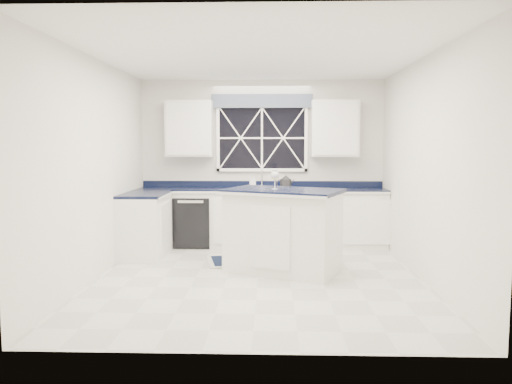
{
  "coord_description": "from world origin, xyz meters",
  "views": [
    {
      "loc": [
        0.16,
        -6.04,
        1.66
      ],
      "look_at": [
        -0.04,
        0.4,
        1.03
      ],
      "focal_mm": 35.0,
      "sensor_mm": 36.0,
      "label": 1
    }
  ],
  "objects_px": {
    "soap_bottle": "(253,181)",
    "island": "(283,230)",
    "dishwasher": "(194,221)",
    "wine_glass": "(275,176)",
    "kettle": "(286,182)",
    "faucet": "(262,178)"
  },
  "relations": [
    {
      "from": "wine_glass",
      "to": "soap_bottle",
      "type": "xyz_separation_m",
      "value": [
        -0.35,
        1.72,
        -0.19
      ]
    },
    {
      "from": "dishwasher",
      "to": "wine_glass",
      "type": "relative_size",
      "value": 3.37
    },
    {
      "from": "island",
      "to": "kettle",
      "type": "height_order",
      "value": "kettle"
    },
    {
      "from": "kettle",
      "to": "wine_glass",
      "type": "height_order",
      "value": "wine_glass"
    },
    {
      "from": "soap_bottle",
      "to": "kettle",
      "type": "bearing_deg",
      "value": -14.63
    },
    {
      "from": "kettle",
      "to": "soap_bottle",
      "type": "xyz_separation_m",
      "value": [
        -0.53,
        0.14,
        0.01
      ]
    },
    {
      "from": "wine_glass",
      "to": "dishwasher",
      "type": "bearing_deg",
      "value": 129.14
    },
    {
      "from": "island",
      "to": "soap_bottle",
      "type": "bearing_deg",
      "value": 128.33
    },
    {
      "from": "dishwasher",
      "to": "wine_glass",
      "type": "xyz_separation_m",
      "value": [
        1.3,
        -1.6,
        0.83
      ]
    },
    {
      "from": "dishwasher",
      "to": "soap_bottle",
      "type": "relative_size",
      "value": 3.8
    },
    {
      "from": "soap_bottle",
      "to": "island",
      "type": "bearing_deg",
      "value": -75.02
    },
    {
      "from": "kettle",
      "to": "soap_bottle",
      "type": "bearing_deg",
      "value": 144.29
    },
    {
      "from": "faucet",
      "to": "island",
      "type": "bearing_deg",
      "value": -80.17
    },
    {
      "from": "dishwasher",
      "to": "island",
      "type": "xyz_separation_m",
      "value": [
        1.41,
        -1.6,
        0.13
      ]
    },
    {
      "from": "island",
      "to": "wine_glass",
      "type": "distance_m",
      "value": 0.71
    },
    {
      "from": "island",
      "to": "wine_glass",
      "type": "bearing_deg",
      "value": -156.77
    },
    {
      "from": "dishwasher",
      "to": "wine_glass",
      "type": "height_order",
      "value": "wine_glass"
    },
    {
      "from": "faucet",
      "to": "wine_glass",
      "type": "bearing_deg",
      "value": -83.58
    },
    {
      "from": "kettle",
      "to": "soap_bottle",
      "type": "height_order",
      "value": "kettle"
    },
    {
      "from": "dishwasher",
      "to": "island",
      "type": "height_order",
      "value": "island"
    },
    {
      "from": "dishwasher",
      "to": "soap_bottle",
      "type": "bearing_deg",
      "value": 7.32
    },
    {
      "from": "island",
      "to": "dishwasher",
      "type": "bearing_deg",
      "value": 154.75
    }
  ]
}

